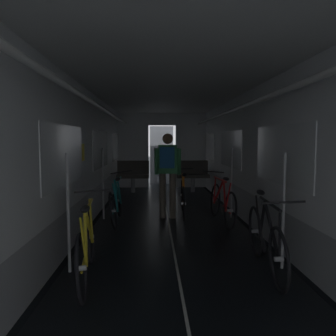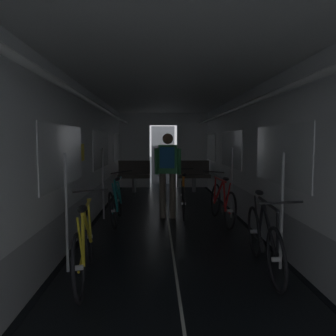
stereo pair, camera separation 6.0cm
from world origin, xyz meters
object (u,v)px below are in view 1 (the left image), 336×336
object	(u,v)px
bench_seat_far_right	(192,173)
bicycle_orange_in_aisle	(183,197)
bicycle_yellow	(87,246)
bicycle_black	(266,239)
bench_seat_far_left	(133,173)
person_cyclist_aisle	(168,167)
bicycle_teal	(116,203)
bicycle_red	(222,202)

from	to	relation	value
bench_seat_far_right	bicycle_orange_in_aisle	bearing A→B (deg)	-100.44
bicycle_yellow	bicycle_black	world-z (taller)	bicycle_yellow
bicycle_black	bicycle_orange_in_aisle	distance (m)	3.02
bench_seat_far_left	bicycle_black	size ratio (longest dim) A/B	0.58
bicycle_black	person_cyclist_aisle	distance (m)	2.94
bicycle_teal	bicycle_red	size ratio (longest dim) A/B	1.00
bicycle_red	person_cyclist_aisle	distance (m)	1.26
bench_seat_far_right	bicycle_red	bearing A→B (deg)	-88.33
bicycle_teal	bicycle_black	distance (m)	3.10
bicycle_teal	bicycle_black	world-z (taller)	bicycle_teal
bicycle_yellow	person_cyclist_aisle	size ratio (longest dim) A/B	1.00
bicycle_teal	bicycle_orange_in_aisle	xyz separation A→B (m)	(1.32, 0.59, 0.00)
person_cyclist_aisle	bench_seat_far_right	bearing A→B (deg)	74.99
bicycle_teal	bicycle_yellow	world-z (taller)	bicycle_teal
bicycle_teal	bicycle_orange_in_aisle	world-z (taller)	bicycle_teal
bench_seat_far_left	bicycle_red	world-z (taller)	bench_seat_far_left
person_cyclist_aisle	bicycle_red	bearing A→B (deg)	-21.04
bicycle_teal	bicycle_black	bearing A→B (deg)	-49.15
bicycle_black	person_cyclist_aisle	bearing A→B (deg)	111.33
bench_seat_far_right	bicycle_teal	distance (m)	4.15
bench_seat_far_right	person_cyclist_aisle	bearing A→B (deg)	-105.01
bench_seat_far_right	bicycle_yellow	size ratio (longest dim) A/B	0.58
bicycle_teal	bench_seat_far_left	bearing A→B (deg)	88.63
bench_seat_far_right	bench_seat_far_left	bearing A→B (deg)	180.00
bench_seat_far_left	bicycle_black	world-z (taller)	bench_seat_far_left
bicycle_yellow	bicycle_red	xyz separation A→B (m)	(2.03, 2.45, -0.00)
bicycle_black	bicycle_yellow	bearing A→B (deg)	-175.34
bench_seat_far_left	bicycle_orange_in_aisle	world-z (taller)	bench_seat_far_left
bicycle_yellow	bicycle_black	xyz separation A→B (m)	(2.06, 0.17, 0.00)
bicycle_teal	person_cyclist_aisle	distance (m)	1.22
person_cyclist_aisle	bicycle_yellow	bearing A→B (deg)	-109.66
bicycle_teal	bicycle_yellow	bearing A→B (deg)	-90.64
bench_seat_far_right	bicycle_orange_in_aisle	xyz separation A→B (m)	(-0.57, -3.10, -0.18)
bench_seat_far_left	bicycle_red	size ratio (longest dim) A/B	0.58
bicycle_yellow	bicycle_red	bearing A→B (deg)	50.41
bench_seat_far_left	bicycle_teal	distance (m)	3.70
bicycle_black	bicycle_orange_in_aisle	bearing A→B (deg)	103.62
bench_seat_far_left	bicycle_teal	xyz separation A→B (m)	(-0.09, -3.69, -0.19)
bicycle_teal	person_cyclist_aisle	xyz separation A→B (m)	(0.99, 0.33, 0.63)
bicycle_yellow	bicycle_orange_in_aisle	distance (m)	3.39
bicycle_red	bicycle_teal	bearing A→B (deg)	178.16
bicycle_orange_in_aisle	bicycle_teal	bearing A→B (deg)	-155.80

